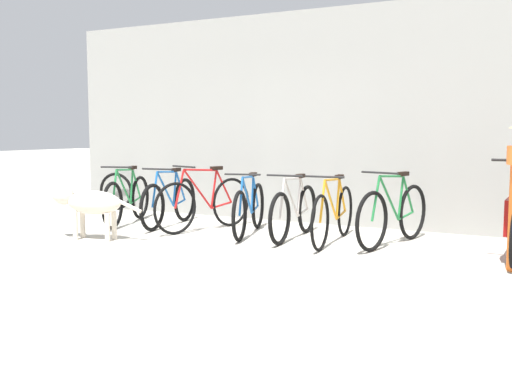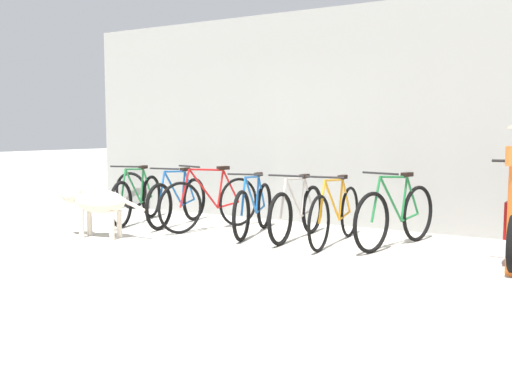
% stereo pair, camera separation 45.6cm
% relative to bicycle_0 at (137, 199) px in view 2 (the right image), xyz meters
% --- Properties ---
extents(ground_plane, '(60.00, 60.00, 0.00)m').
position_rel_bicycle_0_xyz_m(ground_plane, '(1.96, -1.70, -0.35)').
color(ground_plane, '#B7B2A5').
extents(shop_wall_back, '(7.70, 0.20, 3.09)m').
position_rel_bicycle_0_xyz_m(shop_wall_back, '(1.96, 1.38, 1.19)').
color(shop_wall_back, gray).
rests_on(shop_wall_back, ground).
extents(bicycle_0, '(0.60, 1.64, 0.87)m').
position_rel_bicycle_0_xyz_m(bicycle_0, '(0.00, 0.00, 0.00)').
color(bicycle_0, black).
rests_on(bicycle_0, ground).
extents(bicycle_1, '(0.46, 1.61, 0.85)m').
position_rel_bicycle_0_xyz_m(bicycle_1, '(0.67, 0.11, -0.01)').
color(bicycle_1, black).
rests_on(bicycle_1, ground).
extents(bicycle_2, '(0.60, 1.62, 0.90)m').
position_rel_bicycle_0_xyz_m(bicycle_2, '(1.32, 0.03, 0.02)').
color(bicycle_2, black).
rests_on(bicycle_2, ground).
extents(bicycle_3, '(0.55, 1.63, 0.83)m').
position_rel_bicycle_0_xyz_m(bicycle_3, '(2.02, 0.01, -0.01)').
color(bicycle_3, black).
rests_on(bicycle_3, ground).
extents(bicycle_4, '(0.46, 1.61, 0.83)m').
position_rel_bicycle_0_xyz_m(bicycle_4, '(2.66, 0.01, -0.01)').
color(bicycle_4, black).
rests_on(bicycle_4, ground).
extents(bicycle_5, '(0.46, 1.74, 0.85)m').
position_rel_bicycle_0_xyz_m(bicycle_5, '(3.20, -0.04, -0.00)').
color(bicycle_5, black).
rests_on(bicycle_5, ground).
extents(bicycle_6, '(0.52, 1.67, 0.90)m').
position_rel_bicycle_0_xyz_m(bicycle_6, '(3.89, 0.15, 0.01)').
color(bicycle_6, black).
rests_on(bicycle_6, ground).
extents(stray_dog, '(1.25, 0.45, 0.68)m').
position_rel_bicycle_0_xyz_m(stray_dog, '(0.39, -1.22, 0.11)').
color(stray_dog, beige).
rests_on(stray_dog, ground).
extents(spare_tire_left, '(0.64, 0.14, 0.64)m').
position_rel_bicycle_0_xyz_m(spare_tire_left, '(-1.19, 1.14, -0.03)').
color(spare_tire_left, black).
rests_on(spare_tire_left, ground).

